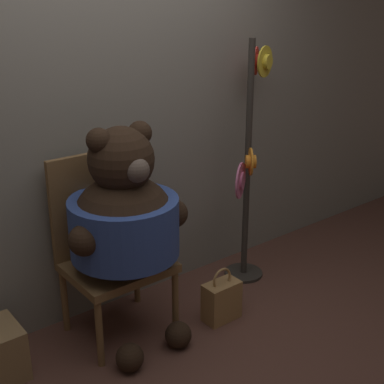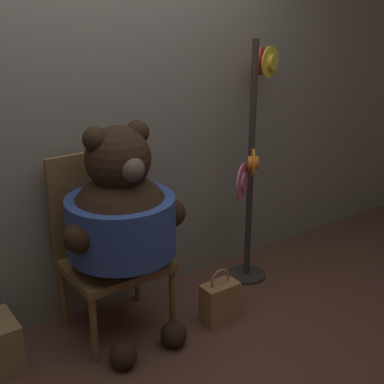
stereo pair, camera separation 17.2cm
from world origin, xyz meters
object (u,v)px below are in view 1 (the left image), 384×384
handbag_on_ground (222,300)px  chair (108,242)px  hat_display_rack (249,161)px  teddy_bear (125,220)px

handbag_on_ground → chair: bearing=145.5°
chair → handbag_on_ground: 0.81m
handbag_on_ground → hat_display_rack: bearing=32.0°
chair → teddy_bear: bearing=-85.5°
chair → handbag_on_ground: chair is taller
teddy_bear → hat_display_rack: size_ratio=0.78×
hat_display_rack → chair: bearing=176.6°
chair → handbag_on_ground: size_ratio=3.01×
chair → hat_display_rack: bearing=-3.4°
teddy_bear → handbag_on_ground: bearing=-20.7°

